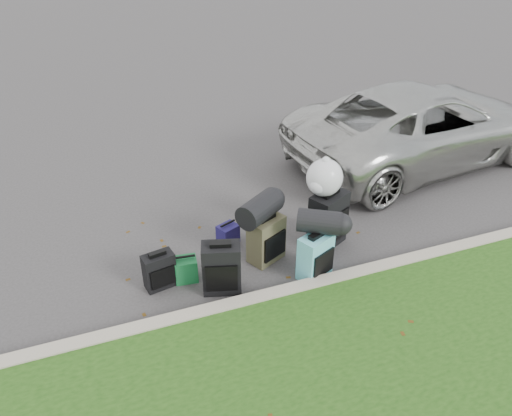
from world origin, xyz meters
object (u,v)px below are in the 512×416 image
object	(u,v)px
suitcase_large_black_left	(222,268)
suitcase_teal	(315,257)
suitcase_large_black_right	(328,219)
tote_navy	(228,234)
suitcase_small_black	(159,271)
tote_green	(186,269)
suitcase_olive	(266,239)
suv	(422,124)

from	to	relation	value
suitcase_large_black_left	suitcase_teal	world-z (taller)	suitcase_large_black_left
suitcase_teal	suitcase_large_black_right	distance (m)	0.75
tote_navy	suitcase_small_black	bearing A→B (deg)	-174.74
suitcase_teal	tote_green	bearing A→B (deg)	138.62
suitcase_large_black_right	suitcase_olive	bearing A→B (deg)	155.85
suitcase_large_black_right	suitcase_large_black_left	bearing A→B (deg)	167.96
suitcase_large_black_left	tote_navy	size ratio (longest dim) A/B	2.31
suitcase_olive	tote_navy	bearing A→B (deg)	99.76
suv	tote_navy	size ratio (longest dim) A/B	17.33
suv	suitcase_olive	bearing A→B (deg)	108.69
suitcase_large_black_right	tote_navy	world-z (taller)	suitcase_large_black_right
suitcase_large_black_left	tote_navy	bearing A→B (deg)	84.69
suitcase_small_black	tote_green	distance (m)	0.33
suitcase_olive	suitcase_teal	distance (m)	0.69
suitcase_small_black	suitcase_teal	distance (m)	1.90
suitcase_large_black_right	tote_green	bearing A→B (deg)	155.89
suv	suitcase_teal	world-z (taller)	suv
suitcase_olive	tote_navy	xyz separation A→B (m)	(-0.36, 0.51, -0.17)
suitcase_small_black	suitcase_large_black_right	world-z (taller)	suitcase_large_black_right
suitcase_small_black	suitcase_large_black_left	size ratio (longest dim) A/B	0.71
suv	suitcase_large_black_right	size ratio (longest dim) A/B	6.33
suitcase_olive	suitcase_large_black_right	world-z (taller)	suitcase_large_black_right
suitcase_small_black	tote_green	world-z (taller)	suitcase_small_black
suv	tote_green	size ratio (longest dim) A/B	15.71
suitcase_small_black	suitcase_olive	world-z (taller)	suitcase_olive
suitcase_large_black_left	tote_green	world-z (taller)	suitcase_large_black_left
tote_green	suitcase_teal	bearing A→B (deg)	-10.90
suitcase_small_black	tote_navy	distance (m)	1.19
suitcase_small_black	tote_green	bearing A→B (deg)	-9.58
tote_navy	suitcase_olive	bearing A→B (deg)	-77.95
suitcase_large_black_left	suitcase_olive	bearing A→B (deg)	44.63
suitcase_large_black_left	suitcase_large_black_right	xyz separation A→B (m)	(1.62, 0.42, 0.06)
suv	tote_navy	distance (m)	4.22
suitcase_olive	suv	bearing A→B (deg)	0.79
tote_green	tote_navy	size ratio (longest dim) A/B	1.10
suitcase_teal	suitcase_large_black_right	size ratio (longest dim) A/B	0.78
suitcase_large_black_right	tote_navy	distance (m)	1.37
suitcase_olive	tote_navy	distance (m)	0.64
suitcase_small_black	tote_navy	size ratio (longest dim) A/B	1.65
suv	suitcase_teal	bearing A→B (deg)	118.55
suitcase_small_black	suitcase_olive	distance (m)	1.40
suitcase_olive	tote_green	distance (m)	1.09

